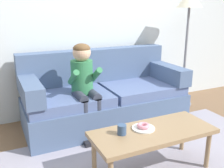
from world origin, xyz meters
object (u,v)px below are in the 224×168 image
(coffee_table, at_px, (153,135))
(person_child, at_px, (84,81))
(donut, at_px, (143,126))
(floor_lamp, at_px, (189,9))
(couch, at_px, (104,98))
(mug, at_px, (122,130))
(toy_controller, at_px, (176,134))

(coffee_table, relative_size, person_child, 1.03)
(donut, bearing_deg, coffee_table, -43.43)
(donut, relative_size, floor_lamp, 0.07)
(couch, xyz_separation_m, mug, (-0.33, -1.16, 0.13))
(toy_controller, height_order, floor_lamp, floor_lamp)
(mug, relative_size, floor_lamp, 0.05)
(person_child, relative_size, toy_controller, 4.87)
(coffee_table, height_order, mug, mug)
(couch, xyz_separation_m, person_child, (-0.34, -0.21, 0.33))
(donut, relative_size, mug, 1.33)
(person_child, bearing_deg, toy_controller, -29.78)
(donut, xyz_separation_m, floor_lamp, (1.49, 1.22, 1.02))
(coffee_table, relative_size, donut, 9.50)
(couch, distance_m, floor_lamp, 1.79)
(toy_controller, bearing_deg, person_child, 125.86)
(person_child, distance_m, mug, 0.97)
(person_child, xyz_separation_m, mug, (0.01, -0.95, -0.20))
(coffee_table, xyz_separation_m, toy_controller, (0.65, 0.46, -0.36))
(couch, xyz_separation_m, donut, (-0.10, -1.15, 0.11))
(couch, xyz_separation_m, toy_controller, (0.62, -0.75, -0.32))
(toy_controller, bearing_deg, mug, 178.98)
(couch, relative_size, toy_controller, 9.20)
(donut, height_order, floor_lamp, floor_lamp)
(coffee_table, xyz_separation_m, mug, (-0.29, 0.05, 0.09))
(coffee_table, distance_m, donut, 0.12)
(couch, relative_size, floor_lamp, 1.18)
(person_child, distance_m, donut, 1.00)
(coffee_table, bearing_deg, couch, 88.24)
(floor_lamp, bearing_deg, donut, -140.65)
(person_child, xyz_separation_m, toy_controller, (0.95, -0.55, -0.65))
(person_child, height_order, floor_lamp, floor_lamp)
(donut, relative_size, toy_controller, 0.53)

